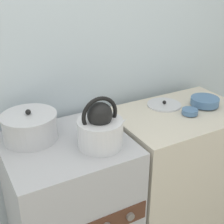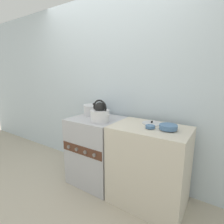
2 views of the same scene
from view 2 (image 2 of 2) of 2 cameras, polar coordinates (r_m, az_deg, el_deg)
name	(u,v)px [view 2 (image 2 of 2)]	position (r m, az deg, el deg)	size (l,w,h in m)	color
ground_plane	(83,191)	(2.46, -9.43, -24.02)	(12.00, 12.00, 0.00)	#B2A893
wall_back	(112,89)	(2.51, -0.13, 7.68)	(7.00, 0.06, 2.50)	silver
stove	(97,150)	(2.43, -5.00, -12.24)	(0.64, 0.61, 0.89)	#B2B2B7
counter	(149,166)	(2.08, 11.87, -16.80)	(0.81, 0.56, 0.90)	beige
kettle	(100,114)	(2.09, -3.91, -0.55)	(0.28, 0.23, 0.27)	silver
cooking_pot	(94,110)	(2.45, -5.98, 0.71)	(0.29, 0.29, 0.17)	silver
enamel_bowl	(168,127)	(1.84, 17.90, -4.69)	(0.18, 0.18, 0.06)	#4C729E
small_ceramic_bowl	(150,127)	(1.84, 12.35, -4.71)	(0.10, 0.10, 0.04)	#4C729E
loose_pot_lid	(152,123)	(2.03, 12.87, -3.59)	(0.22, 0.22, 0.03)	silver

